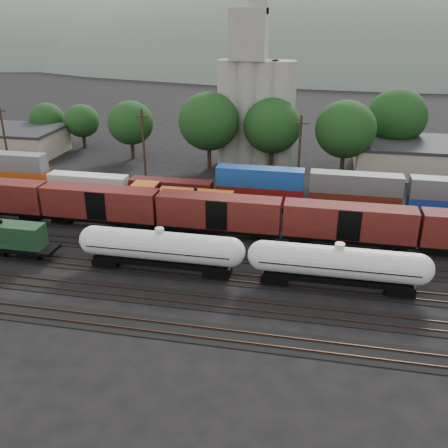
# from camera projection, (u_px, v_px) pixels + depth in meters

# --- Properties ---
(ground) EXTENTS (600.00, 600.00, 0.00)m
(ground) POSITION_uv_depth(u_px,v_px,m) (180.00, 251.00, 57.97)
(ground) COLOR black
(tracks) EXTENTS (180.00, 33.20, 0.20)m
(tracks) POSITION_uv_depth(u_px,v_px,m) (180.00, 251.00, 57.95)
(tracks) COLOR black
(tracks) RESTS_ON ground
(tank_car_a) EXTENTS (18.10, 3.24, 4.74)m
(tank_car_a) POSITION_uv_depth(u_px,v_px,m) (160.00, 248.00, 52.48)
(tank_car_a) COLOR silver
(tank_car_a) RESTS_ON ground
(tank_car_b) EXTENTS (18.05, 3.23, 4.73)m
(tank_car_b) POSITION_uv_depth(u_px,v_px,m) (338.00, 264.00, 49.16)
(tank_car_b) COLOR silver
(tank_car_b) RESTS_ON ground
(orange_locomotive) EXTENTS (16.56, 2.76, 4.14)m
(orange_locomotive) POSITION_uv_depth(u_px,v_px,m) (175.00, 200.00, 66.64)
(orange_locomotive) COLOR black
(orange_locomotive) RESTS_ON ground
(boxcar_string) EXTENTS (169.00, 2.90, 4.20)m
(boxcar_string) POSITION_uv_depth(u_px,v_px,m) (219.00, 213.00, 60.58)
(boxcar_string) COLOR black
(boxcar_string) RESTS_ON ground
(container_wall) EXTENTS (169.98, 2.60, 5.80)m
(container_wall) POSITION_uv_depth(u_px,v_px,m) (264.00, 191.00, 68.98)
(container_wall) COLOR black
(container_wall) RESTS_ON ground
(grain_silo) EXTENTS (13.40, 5.00, 29.00)m
(grain_silo) POSITION_uv_depth(u_px,v_px,m) (255.00, 101.00, 85.23)
(grain_silo) COLOR gray
(grain_silo) RESTS_ON ground
(industrial_sheds) EXTENTS (119.38, 17.26, 5.10)m
(industrial_sheds) POSITION_uv_depth(u_px,v_px,m) (272.00, 153.00, 87.43)
(industrial_sheds) COLOR #9E937F
(industrial_sheds) RESTS_ON ground
(tree_band) EXTENTS (163.52, 20.96, 14.17)m
(tree_band) POSITION_uv_depth(u_px,v_px,m) (308.00, 126.00, 85.07)
(tree_band) COLOR black
(tree_band) RESTS_ON ground
(utility_poles) EXTENTS (122.20, 0.36, 12.00)m
(utility_poles) POSITION_uv_depth(u_px,v_px,m) (219.00, 150.00, 75.26)
(utility_poles) COLOR black
(utility_poles) RESTS_ON ground
(distant_hills) EXTENTS (860.00, 286.00, 130.00)m
(distant_hills) POSITION_uv_depth(u_px,v_px,m) (342.00, 93.00, 295.51)
(distant_hills) COLOR #59665B
(distant_hills) RESTS_ON ground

